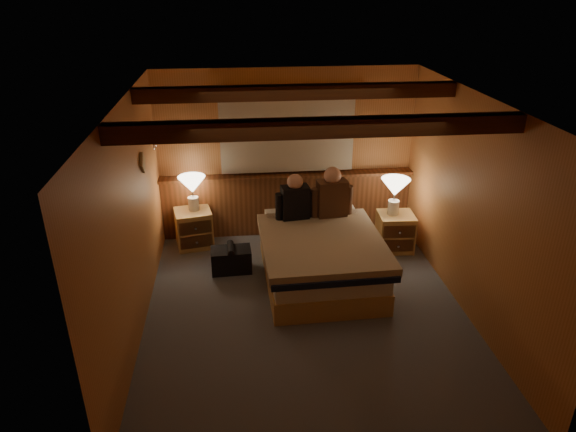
{
  "coord_description": "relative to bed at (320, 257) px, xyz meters",
  "views": [
    {
      "loc": [
        -0.72,
        -4.8,
        3.47
      ],
      "look_at": [
        -0.16,
        0.4,
        1.03
      ],
      "focal_mm": 32.0,
      "sensor_mm": 36.0,
      "label": 1
    }
  ],
  "objects": [
    {
      "name": "floor",
      "position": [
        -0.27,
        -0.66,
        -0.33
      ],
      "size": [
        4.2,
        4.2,
        0.0
      ],
      "primitive_type": "plane",
      "color": "#555965",
      "rests_on": "ground"
    },
    {
      "name": "wall_front",
      "position": [
        -0.27,
        -2.76,
        0.87
      ],
      "size": [
        3.6,
        0.0,
        3.6
      ],
      "primitive_type": "plane",
      "rotation": [
        -1.57,
        0.0,
        0.0
      ],
      "color": "#BE7944",
      "rests_on": "floor"
    },
    {
      "name": "person_right",
      "position": [
        0.23,
        0.58,
        0.57
      ],
      "size": [
        0.56,
        0.26,
        0.69
      ],
      "rotation": [
        0.0,
        0.0,
        0.11
      ],
      "color": "#492C1D",
      "rests_on": "bed"
    },
    {
      "name": "nightstand_left",
      "position": [
        -1.61,
        1.1,
        -0.06
      ],
      "size": [
        0.56,
        0.52,
        0.54
      ],
      "rotation": [
        0.0,
        0.0,
        0.19
      ],
      "color": "tan",
      "rests_on": "floor"
    },
    {
      "name": "ceiling_beams",
      "position": [
        -0.27,
        -0.51,
        1.98
      ],
      "size": [
        3.6,
        1.65,
        0.16
      ],
      "color": "#472511",
      "rests_on": "ceiling"
    },
    {
      "name": "wall_right",
      "position": [
        1.53,
        -0.66,
        0.87
      ],
      "size": [
        0.0,
        4.2,
        4.2
      ],
      "primitive_type": "plane",
      "rotation": [
        1.57,
        0.0,
        -1.57
      ],
      "color": "#BE7944",
      "rests_on": "floor"
    },
    {
      "name": "curtain_window",
      "position": [
        -0.27,
        1.37,
        1.2
      ],
      "size": [
        2.18,
        0.09,
        1.11
      ],
      "color": "#472511",
      "rests_on": "wall_back"
    },
    {
      "name": "coat_rail",
      "position": [
        -1.99,
        0.92,
        1.34
      ],
      "size": [
        0.05,
        0.55,
        0.24
      ],
      "color": "silver",
      "rests_on": "wall_left"
    },
    {
      "name": "framed_print",
      "position": [
        1.08,
        1.42,
        1.22
      ],
      "size": [
        0.3,
        0.04,
        0.25
      ],
      "color": "#A48252",
      "rests_on": "wall_back"
    },
    {
      "name": "wainscot",
      "position": [
        -0.27,
        1.38,
        0.16
      ],
      "size": [
        3.6,
        0.23,
        0.94
      ],
      "color": "brown",
      "rests_on": "wall_back"
    },
    {
      "name": "bed",
      "position": [
        0.0,
        0.0,
        0.0
      ],
      "size": [
        1.49,
        1.87,
        0.63
      ],
      "rotation": [
        0.0,
        0.0,
        0.03
      ],
      "color": "tan",
      "rests_on": "floor"
    },
    {
      "name": "ceiling",
      "position": [
        -0.27,
        -0.66,
        2.07
      ],
      "size": [
        4.2,
        4.2,
        0.0
      ],
      "primitive_type": "plane",
      "rotation": [
        3.14,
        0.0,
        0.0
      ],
      "color": "#C28948",
      "rests_on": "wall_back"
    },
    {
      "name": "wall_left",
      "position": [
        -2.07,
        -0.66,
        0.87
      ],
      "size": [
        0.0,
        4.2,
        4.2
      ],
      "primitive_type": "plane",
      "rotation": [
        1.57,
        0.0,
        1.57
      ],
      "color": "#BE7944",
      "rests_on": "floor"
    },
    {
      "name": "nightstand_right",
      "position": [
        1.17,
        0.7,
        -0.06
      ],
      "size": [
        0.5,
        0.46,
        0.53
      ],
      "rotation": [
        0.0,
        0.0,
        -0.06
      ],
      "color": "tan",
      "rests_on": "floor"
    },
    {
      "name": "lamp_left",
      "position": [
        -1.59,
        1.15,
        0.55
      ],
      "size": [
        0.37,
        0.37,
        0.49
      ],
      "color": "white",
      "rests_on": "nightstand_left"
    },
    {
      "name": "duffel_bag",
      "position": [
        -1.1,
        0.35,
        -0.17
      ],
      "size": [
        0.52,
        0.33,
        0.37
      ],
      "rotation": [
        0.0,
        0.0,
        0.04
      ],
      "color": "black",
      "rests_on": "floor"
    },
    {
      "name": "person_left",
      "position": [
        -0.25,
        0.55,
        0.55
      ],
      "size": [
        0.51,
        0.24,
        0.63
      ],
      "rotation": [
        0.0,
        0.0,
        0.12
      ],
      "color": "black",
      "rests_on": "bed"
    },
    {
      "name": "wall_back",
      "position": [
        -0.27,
        1.44,
        0.87
      ],
      "size": [
        3.6,
        0.0,
        3.6
      ],
      "primitive_type": "plane",
      "rotation": [
        1.57,
        0.0,
        0.0
      ],
      "color": "#BE7944",
      "rests_on": "floor"
    },
    {
      "name": "lamp_right",
      "position": [
        1.12,
        0.74,
        0.56
      ],
      "size": [
        0.39,
        0.39,
        0.51
      ],
      "color": "white",
      "rests_on": "nightstand_right"
    }
  ]
}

